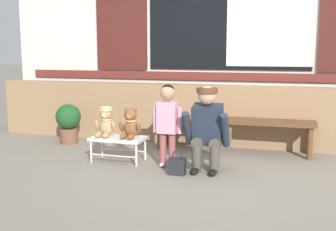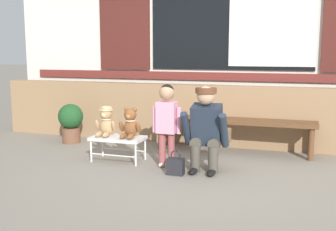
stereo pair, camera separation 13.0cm
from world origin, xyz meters
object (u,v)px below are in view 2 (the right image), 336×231
(wooden_bench_long, at_px, (234,124))
(teddy_bear_with_hat, at_px, (106,122))
(handbag_on_ground, at_px, (176,166))
(small_display_bench, at_px, (118,139))
(adult_crouching, at_px, (207,128))
(potted_plant, at_px, (71,121))
(teddy_bear_plain, at_px, (130,124))
(child_standing, at_px, (167,116))

(wooden_bench_long, xyz_separation_m, teddy_bear_with_hat, (-1.41, -0.89, 0.10))
(wooden_bench_long, distance_m, handbag_on_ground, 1.31)
(wooden_bench_long, height_order, small_display_bench, wooden_bench_long)
(teddy_bear_with_hat, xyz_separation_m, adult_crouching, (1.28, -0.07, 0.01))
(potted_plant, bearing_deg, adult_crouching, -19.45)
(teddy_bear_with_hat, distance_m, handbag_on_ground, 1.11)
(teddy_bear_plain, bearing_deg, child_standing, -7.81)
(small_display_bench, distance_m, potted_plant, 1.30)
(small_display_bench, bearing_deg, handbag_on_ground, -21.28)
(adult_crouching, bearing_deg, wooden_bench_long, 81.98)
(teddy_bear_with_hat, height_order, teddy_bear_plain, same)
(teddy_bear_plain, xyz_separation_m, child_standing, (0.48, -0.07, 0.13))
(teddy_bear_with_hat, bearing_deg, small_display_bench, -0.77)
(teddy_bear_plain, bearing_deg, wooden_bench_long, 39.17)
(handbag_on_ground, bearing_deg, small_display_bench, 158.72)
(potted_plant, bearing_deg, teddy_bear_with_hat, -37.21)
(wooden_bench_long, relative_size, adult_crouching, 2.21)
(child_standing, height_order, adult_crouching, child_standing)
(wooden_bench_long, xyz_separation_m, handbag_on_ground, (-0.42, -1.21, -0.28))
(teddy_bear_with_hat, distance_m, child_standing, 0.81)
(wooden_bench_long, xyz_separation_m, potted_plant, (-2.34, -0.18, -0.05))
(teddy_bear_plain, relative_size, adult_crouching, 0.38)
(teddy_bear_plain, height_order, handbag_on_ground, teddy_bear_plain)
(wooden_bench_long, bearing_deg, potted_plant, -175.50)
(wooden_bench_long, distance_m, small_display_bench, 1.54)
(teddy_bear_with_hat, xyz_separation_m, teddy_bear_plain, (0.32, -0.00, -0.01))
(small_display_bench, relative_size, potted_plant, 1.12)
(child_standing, bearing_deg, wooden_bench_long, 57.50)
(teddy_bear_plain, relative_size, child_standing, 0.38)
(small_display_bench, relative_size, teddy_bear_with_hat, 1.76)
(teddy_bear_with_hat, height_order, potted_plant, teddy_bear_with_hat)
(teddy_bear_with_hat, distance_m, potted_plant, 1.17)
(wooden_bench_long, xyz_separation_m, teddy_bear_plain, (-1.09, -0.89, 0.09))
(small_display_bench, relative_size, child_standing, 0.67)
(wooden_bench_long, relative_size, child_standing, 2.19)
(small_display_bench, height_order, teddy_bear_plain, teddy_bear_plain)
(child_standing, distance_m, potted_plant, 1.91)
(wooden_bench_long, relative_size, handbag_on_ground, 7.72)
(wooden_bench_long, relative_size, potted_plant, 3.68)
(potted_plant, bearing_deg, wooden_bench_long, 4.50)
(handbag_on_ground, bearing_deg, child_standing, 126.02)
(teddy_bear_plain, xyz_separation_m, adult_crouching, (0.96, -0.07, 0.02))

